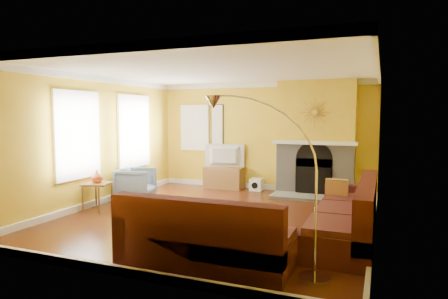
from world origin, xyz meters
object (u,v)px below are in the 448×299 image
at_px(media_console, 224,178).
at_px(side_table, 97,196).
at_px(sectional_sofa, 268,209).
at_px(armchair, 136,184).
at_px(coffee_table, 232,222).
at_px(arc_lamp, 266,186).

distance_m(media_console, side_table, 3.45).
bearing_deg(media_console, sectional_sofa, -59.06).
relative_size(armchair, side_table, 1.41).
bearing_deg(side_table, media_console, 64.74).
xyz_separation_m(media_console, side_table, (-1.47, -3.12, 0.00)).
xyz_separation_m(coffee_table, arc_lamp, (0.94, -1.34, 0.86)).
relative_size(media_console, armchair, 1.29).
distance_m(media_console, arc_lamp, 5.64).
height_order(sectional_sofa, side_table, sectional_sofa).
distance_m(sectional_sofa, coffee_table, 0.63).
xyz_separation_m(media_console, arc_lamp, (2.52, -4.98, 0.79)).
bearing_deg(sectional_sofa, armchair, 155.18).
xyz_separation_m(armchair, side_table, (-0.14, -1.13, -0.08)).
bearing_deg(media_console, arc_lamp, -63.14).
bearing_deg(sectional_sofa, coffee_table, -176.31).
bearing_deg(arc_lamp, coffee_table, 125.12).
height_order(media_console, arc_lamp, arc_lamp).
bearing_deg(arc_lamp, armchair, 142.21).
bearing_deg(coffee_table, side_table, 170.18).
height_order(armchair, side_table, armchair).
relative_size(coffee_table, side_table, 1.82).
distance_m(media_console, armchair, 2.40).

